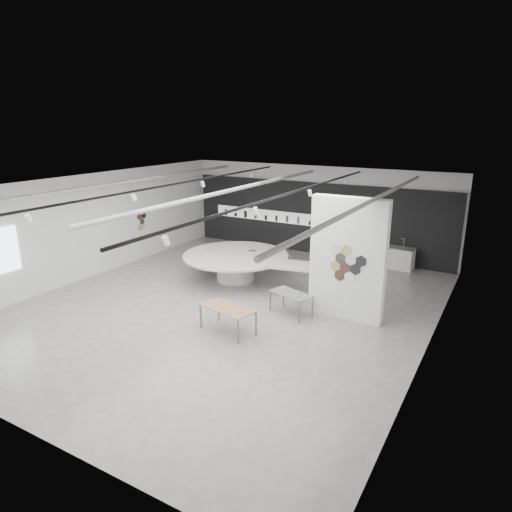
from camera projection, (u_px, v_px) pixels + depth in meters
The scene contains 7 objects.
room at pixel (224, 242), 13.90m from camera, with size 12.02×14.02×3.82m.
back_wall_display at pixel (313, 218), 19.81m from camera, with size 11.80×0.27×3.10m.
partition_column at pixel (348, 259), 13.10m from camera, with size 2.20×0.38×3.60m.
display_island at pixel (238, 264), 16.57m from camera, with size 5.40×4.53×0.98m.
sample_table_wood at pixel (228, 309), 12.47m from camera, with size 1.67×1.08×0.72m.
sample_table_stone at pixel (291, 295), 13.66m from camera, with size 1.43×1.02×0.66m.
kitchen_counter at pixel (394, 257), 18.03m from camera, with size 1.57×0.73×1.20m.
Camera 1 is at (7.44, -11.18, 5.63)m, focal length 32.00 mm.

